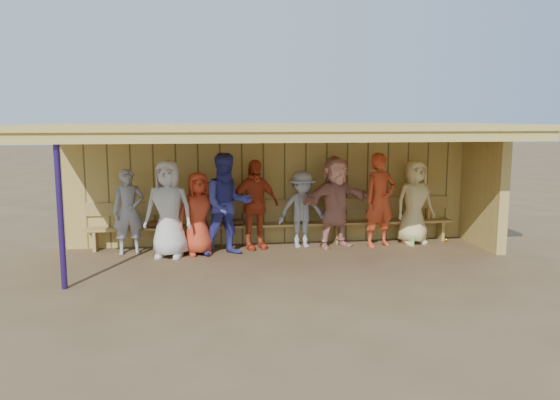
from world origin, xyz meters
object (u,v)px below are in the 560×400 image
object	(u,v)px
player_a	(129,212)
player_g	(380,200)
player_f	(336,202)
player_b	(168,209)
player_e	(302,209)
bench	(275,219)
player_extra	(198,214)
player_h	(415,202)
player_c	(227,205)
player_d	(254,205)

from	to	relation	value
player_a	player_g	xyz separation A→B (m)	(4.99, -0.08, 0.13)
player_f	player_g	xyz separation A→B (m)	(0.91, -0.07, 0.03)
player_b	player_g	distance (m)	4.22
player_e	bench	bearing A→B (deg)	142.23
player_e	player_extra	size ratio (longest dim) A/B	0.97
player_h	bench	xyz separation A→B (m)	(-2.89, 0.31, -0.35)
player_c	bench	size ratio (longest dim) A/B	0.26
player_c	player_e	size ratio (longest dim) A/B	1.26
player_f	player_g	world-z (taller)	player_g
player_g	bench	world-z (taller)	player_g
player_c	player_f	world-z (taller)	player_c
player_h	player_extra	size ratio (longest dim) A/B	1.09
player_c	player_e	world-z (taller)	player_c
player_a	player_b	distance (m)	0.88
player_c	player_d	distance (m)	0.71
player_f	bench	distance (m)	1.31
player_c	bench	world-z (taller)	player_c
player_b	player_c	world-z (taller)	player_c
player_d	player_f	size ratio (longest dim) A/B	0.97
player_c	player_f	size ratio (longest dim) A/B	1.05
player_a	bench	xyz separation A→B (m)	(2.89, 0.37, -0.30)
player_b	player_f	distance (m)	3.32
player_a	player_h	world-z (taller)	player_h
player_a	player_d	size ratio (longest dim) A/B	0.92
player_f	bench	size ratio (longest dim) A/B	0.24
player_c	bench	xyz separation A→B (m)	(1.01, 0.74, -0.45)
player_b	bench	size ratio (longest dim) A/B	0.24
player_b	player_g	world-z (taller)	player_g
player_b	player_d	bearing A→B (deg)	28.72
player_b	player_extra	world-z (taller)	player_b
player_d	player_g	xyz separation A→B (m)	(2.56, -0.14, 0.06)
player_a	player_h	size ratio (longest dim) A/B	0.94
player_f	player_extra	distance (m)	2.77
player_e	player_h	world-z (taller)	player_h
player_a	player_b	size ratio (longest dim) A/B	0.90
player_extra	player_b	bearing A→B (deg)	-179.98
player_h	player_a	bearing A→B (deg)	169.43
player_f	player_extra	bearing A→B (deg)	163.97
player_f	player_h	world-z (taller)	player_f
player_g	bench	size ratio (longest dim) A/B	0.25
player_d	player_e	distance (m)	0.98
player_g	player_h	distance (m)	0.81
player_a	player_c	distance (m)	1.92
player_c	player_h	bearing A→B (deg)	-5.56
player_h	player_g	bearing A→B (deg)	178.99
player_c	player_extra	world-z (taller)	player_c
player_c	player_f	xyz separation A→B (m)	(2.20, 0.36, -0.05)
player_c	player_g	world-z (taller)	player_c
player_d	player_h	world-z (taller)	player_d
player_g	player_h	world-z (taller)	player_g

